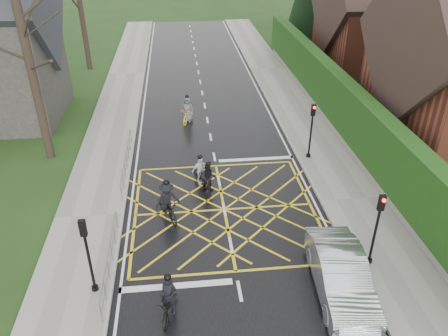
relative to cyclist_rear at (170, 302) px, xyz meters
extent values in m
plane|color=#1B3110|center=(2.46, 5.75, -0.56)|extent=(120.00, 120.00, 0.00)
cube|color=black|center=(2.46, 5.75, -0.55)|extent=(9.00, 80.00, 0.01)
cube|color=gray|center=(8.46, 5.75, -0.48)|extent=(3.00, 80.00, 0.15)
cube|color=gray|center=(-3.54, 5.75, -0.48)|extent=(3.00, 80.00, 0.15)
cube|color=slate|center=(10.21, 11.75, -0.21)|extent=(0.50, 38.00, 0.70)
cube|color=#16340E|center=(10.21, 11.75, 1.54)|extent=(0.90, 38.00, 2.80)
cube|color=brown|center=(17.21, 23.75, 2.44)|extent=(9.00, 8.00, 6.00)
cube|color=#31221D|center=(17.21, 23.75, 5.34)|extent=(9.80, 8.80, 8.80)
cylinder|color=black|center=(13.21, 31.75, 0.04)|extent=(0.50, 0.50, 1.20)
cylinder|color=black|center=(-6.54, 11.75, 4.94)|extent=(0.44, 0.44, 11.00)
cylinder|color=black|center=(-7.54, 19.75, 5.44)|extent=(0.44, 0.44, 12.00)
cylinder|color=black|center=(-6.84, 27.75, 4.44)|extent=(0.44, 0.44, 10.00)
cylinder|color=slate|center=(-2.19, 2.25, 0.44)|extent=(0.05, 5.00, 0.05)
cylinder|color=slate|center=(-2.19, 2.25, -0.01)|extent=(0.04, 5.00, 0.04)
cylinder|color=slate|center=(-2.19, -0.25, -0.06)|extent=(0.04, 0.04, 1.00)
cylinder|color=slate|center=(-2.19, 4.75, -0.06)|extent=(0.04, 0.04, 1.00)
cylinder|color=slate|center=(-2.19, 9.75, 0.44)|extent=(0.05, 6.00, 0.05)
cylinder|color=slate|center=(-2.19, 9.75, -0.01)|extent=(0.04, 6.00, 0.04)
cylinder|color=slate|center=(-2.19, 6.75, -0.06)|extent=(0.04, 0.04, 1.00)
cylinder|color=slate|center=(-2.19, 12.75, -0.06)|extent=(0.04, 0.04, 1.00)
cylinder|color=black|center=(7.56, 9.95, 0.94)|extent=(0.10, 0.10, 3.00)
cylinder|color=black|center=(7.56, 9.95, -0.41)|extent=(0.24, 0.24, 0.30)
cube|color=black|center=(7.56, 9.95, 2.34)|extent=(0.22, 0.16, 0.62)
sphere|color=#FF0C0C|center=(7.56, 9.83, 2.52)|extent=(0.14, 0.14, 0.14)
cylinder|color=black|center=(7.56, 1.55, 0.94)|extent=(0.10, 0.10, 3.00)
cylinder|color=black|center=(7.56, 1.55, -0.41)|extent=(0.24, 0.24, 0.30)
cube|color=black|center=(7.56, 1.55, 2.34)|extent=(0.22, 0.16, 0.62)
sphere|color=#FF0C0C|center=(7.56, 1.43, 2.52)|extent=(0.14, 0.14, 0.14)
cylinder|color=black|center=(-2.64, 1.25, 0.94)|extent=(0.10, 0.10, 3.00)
cylinder|color=black|center=(-2.64, 1.25, -0.41)|extent=(0.24, 0.24, 0.30)
cube|color=black|center=(-2.64, 1.25, 2.34)|extent=(0.22, 0.16, 0.62)
sphere|color=#FF0C0C|center=(-2.64, 1.37, 2.52)|extent=(0.14, 0.14, 0.14)
imported|color=black|center=(0.00, -0.03, -0.09)|extent=(0.97, 1.86, 0.93)
imported|color=black|center=(0.00, 0.07, 0.23)|extent=(0.64, 0.49, 1.58)
sphere|color=black|center=(0.00, 0.07, 1.04)|extent=(0.25, 0.25, 0.25)
imported|color=black|center=(1.89, 7.23, -0.06)|extent=(0.57, 1.69, 1.00)
imported|color=black|center=(1.89, 7.33, 0.21)|extent=(0.78, 0.62, 1.53)
sphere|color=black|center=(1.89, 7.33, 0.99)|extent=(0.24, 0.24, 0.24)
imported|color=black|center=(-0.06, 5.43, -0.04)|extent=(1.40, 2.07, 1.03)
imported|color=black|center=(-0.06, 5.53, 0.32)|extent=(1.30, 1.04, 1.75)
sphere|color=black|center=(-0.06, 5.53, 1.21)|extent=(0.27, 0.27, 0.27)
imported|color=black|center=(1.53, 7.97, -0.07)|extent=(1.01, 1.70, 0.99)
imported|color=silver|center=(1.53, 8.07, 0.20)|extent=(0.96, 0.65, 1.51)
sphere|color=black|center=(1.53, 8.07, 0.97)|extent=(0.24, 0.24, 0.24)
imported|color=yellow|center=(1.20, 15.67, -0.07)|extent=(1.17, 1.95, 0.97)
imported|color=#505057|center=(1.20, 15.77, 0.26)|extent=(0.92, 0.74, 1.64)
sphere|color=black|center=(1.20, 15.77, 1.10)|extent=(0.26, 0.26, 0.26)
imported|color=silver|center=(5.96, 0.34, 0.22)|extent=(2.02, 4.87, 1.57)
camera|label=1|loc=(0.68, -10.35, 11.13)|focal=35.00mm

